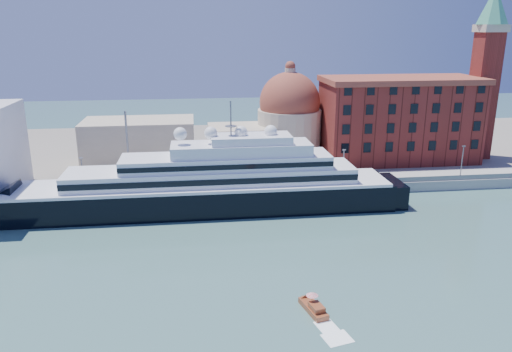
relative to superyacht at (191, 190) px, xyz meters
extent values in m
plane|color=#3A6463|center=(6.13, -23.00, -4.80)|extent=(400.00, 400.00, 0.00)
cube|color=gray|center=(6.13, 11.00, -3.55)|extent=(180.00, 10.00, 2.50)
cube|color=slate|center=(6.13, 52.00, -3.80)|extent=(260.00, 72.00, 2.00)
cube|color=slate|center=(6.13, 6.50, -1.70)|extent=(180.00, 0.10, 1.20)
cube|color=black|center=(2.53, 0.00, -2.47)|extent=(82.44, 12.68, 6.87)
cube|color=black|center=(43.75, 0.00, -2.68)|extent=(6.34, 11.63, 6.34)
cube|color=white|center=(2.53, 0.00, 1.23)|extent=(80.32, 12.89, 0.63)
cube|color=white|center=(4.65, 0.00, 3.13)|extent=(61.30, 10.57, 3.17)
cube|color=black|center=(4.65, -5.28, 3.13)|extent=(61.30, 0.15, 1.27)
cube|color=white|center=(7.82, 0.00, 6.09)|extent=(44.39, 9.51, 2.75)
cube|color=white|center=(10.99, 0.00, 8.73)|extent=(29.59, 8.46, 2.54)
cube|color=white|center=(13.10, 0.00, 10.85)|extent=(16.91, 7.40, 1.69)
cylinder|color=slate|center=(8.87, 0.00, 15.28)|extent=(0.32, 0.32, 7.40)
sphere|color=white|center=(-1.70, 0.00, 12.33)|extent=(2.75, 2.75, 2.75)
sphere|color=white|center=(4.65, 0.00, 12.33)|extent=(2.75, 2.75, 2.75)
sphere|color=white|center=(10.99, 0.00, 12.33)|extent=(2.75, 2.75, 2.75)
sphere|color=white|center=(17.33, 0.00, 12.33)|extent=(2.75, 2.75, 2.75)
cube|color=white|center=(-36.98, -0.74, -4.18)|extent=(12.84, 6.64, 1.63)
cube|color=white|center=(-34.99, -1.18, -2.86)|extent=(4.54, 3.38, 1.22)
cube|color=brown|center=(16.94, -42.43, -4.45)|extent=(3.26, 6.15, 0.98)
cube|color=brown|center=(17.17, -43.38, -3.62)|extent=(2.09, 2.74, 0.78)
cylinder|color=slate|center=(16.83, -41.96, -3.23)|extent=(0.06, 0.06, 1.56)
cone|color=red|center=(16.83, -41.96, -2.36)|extent=(1.76, 1.76, 0.39)
cube|color=maroon|center=(58.13, 29.00, 8.20)|extent=(42.00, 18.00, 22.00)
cube|color=brown|center=(58.13, 29.00, 19.70)|extent=(43.00, 19.00, 1.50)
cube|color=maroon|center=(82.13, 29.00, 14.70)|extent=(6.00, 6.00, 35.00)
cube|color=beige|center=(82.13, 29.00, 33.20)|extent=(7.00, 7.00, 2.00)
cone|color=#459877|center=(82.13, 29.00, 39.20)|extent=(8.40, 8.40, 10.00)
cylinder|color=beige|center=(28.13, 35.00, 4.20)|extent=(18.00, 18.00, 14.00)
sphere|color=brown|center=(28.13, 35.00, 13.20)|extent=(17.00, 17.00, 17.00)
cylinder|color=beige|center=(28.13, 35.00, 21.20)|extent=(3.00, 3.00, 3.00)
cube|color=beige|center=(14.13, 33.00, 2.20)|extent=(18.00, 14.00, 10.00)
cube|color=beige|center=(-13.87, 35.00, 3.20)|extent=(30.00, 16.00, 12.00)
cylinder|color=slate|center=(-23.87, 8.00, 1.70)|extent=(0.24, 0.24, 8.00)
cube|color=slate|center=(-23.87, 8.00, 5.80)|extent=(0.80, 0.30, 0.25)
cylinder|color=slate|center=(6.13, 8.00, 1.70)|extent=(0.24, 0.24, 8.00)
cube|color=slate|center=(6.13, 8.00, 5.80)|extent=(0.80, 0.30, 0.25)
cylinder|color=slate|center=(36.13, 8.00, 1.70)|extent=(0.24, 0.24, 8.00)
cube|color=slate|center=(36.13, 8.00, 5.80)|extent=(0.80, 0.30, 0.25)
cylinder|color=slate|center=(66.13, 8.00, 1.70)|extent=(0.24, 0.24, 8.00)
cube|color=slate|center=(66.13, 8.00, 5.80)|extent=(0.80, 0.30, 0.25)
cylinder|color=slate|center=(-13.87, 10.00, 6.70)|extent=(0.50, 0.50, 18.00)
camera|label=1|loc=(1.17, -102.71, 33.72)|focal=35.00mm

